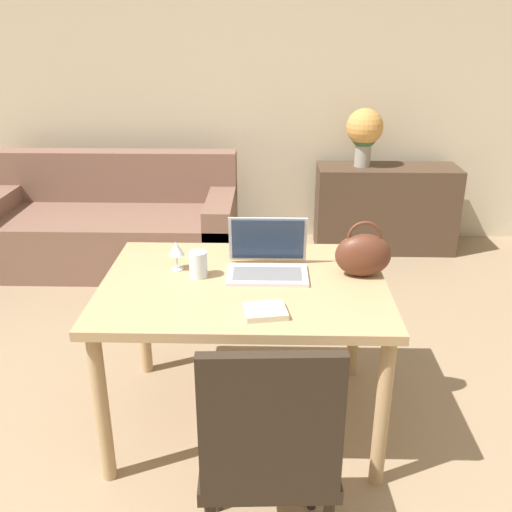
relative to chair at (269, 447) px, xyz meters
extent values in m
cube|color=beige|center=(-0.11, 3.40, 0.82)|extent=(10.00, 0.06, 2.70)
cube|color=tan|center=(-0.11, 0.81, 0.18)|extent=(1.24, 0.91, 0.04)
cylinder|color=tan|center=(-0.67, 0.42, -0.19)|extent=(0.06, 0.06, 0.69)
cylinder|color=tan|center=(0.45, 0.42, -0.19)|extent=(0.06, 0.06, 0.69)
cylinder|color=tan|center=(-0.67, 1.21, -0.19)|extent=(0.06, 0.06, 0.69)
cylinder|color=tan|center=(0.45, 1.21, -0.19)|extent=(0.06, 0.06, 0.69)
cube|color=#2D2319|center=(0.00, 0.08, -0.08)|extent=(0.46, 0.46, 0.05)
cube|color=#2D2319|center=(0.01, -0.12, 0.18)|extent=(0.42, 0.06, 0.47)
cylinder|color=#2D2319|center=(-0.20, 0.26, -0.32)|extent=(0.04, 0.04, 0.43)
cylinder|color=#2D2319|center=(0.17, 0.27, -0.32)|extent=(0.04, 0.04, 0.43)
cube|color=#7F5B4C|center=(-1.24, 2.70, -0.32)|extent=(1.93, 0.90, 0.42)
cube|color=#7F5B4C|center=(-1.24, 3.05, 0.09)|extent=(1.93, 0.20, 0.40)
cube|color=#7F5B4C|center=(-2.10, 2.70, -0.25)|extent=(0.20, 0.90, 0.56)
cube|color=#7F5B4C|center=(-0.37, 2.70, -0.25)|extent=(0.20, 0.90, 0.56)
cube|color=#4C3828|center=(0.95, 3.07, -0.18)|extent=(1.13, 0.40, 0.70)
cube|color=silver|center=(-0.01, 0.87, 0.21)|extent=(0.36, 0.22, 0.02)
cube|color=gray|center=(-0.01, 0.86, 0.22)|extent=(0.30, 0.15, 0.00)
cube|color=silver|center=(-0.01, 1.01, 0.32)|extent=(0.36, 0.05, 0.22)
cube|color=#23334C|center=(-0.01, 1.00, 0.33)|extent=(0.33, 0.04, 0.20)
cylinder|color=silver|center=(-0.32, 0.86, 0.26)|extent=(0.08, 0.08, 0.12)
cylinder|color=silver|center=(-0.42, 0.93, 0.20)|extent=(0.06, 0.06, 0.01)
cylinder|color=silver|center=(-0.42, 0.93, 0.24)|extent=(0.01, 0.01, 0.07)
cone|color=silver|center=(-0.42, 0.93, 0.30)|extent=(0.07, 0.07, 0.06)
ellipsoid|color=#592D1E|center=(0.41, 0.89, 0.30)|extent=(0.25, 0.13, 0.20)
torus|color=#592D1E|center=(0.41, 0.89, 0.38)|extent=(0.15, 0.01, 0.15)
cylinder|color=#9E998E|center=(0.73, 3.08, 0.27)|extent=(0.13, 0.13, 0.20)
sphere|color=#3D6B38|center=(0.73, 3.08, 0.42)|extent=(0.22, 0.22, 0.22)
sphere|color=#D6994C|center=(0.73, 3.08, 0.48)|extent=(0.29, 0.29, 0.29)
cube|color=beige|center=(-0.02, 0.52, 0.21)|extent=(0.18, 0.16, 0.02)
camera|label=1|loc=(0.00, -1.44, 1.26)|focal=40.00mm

